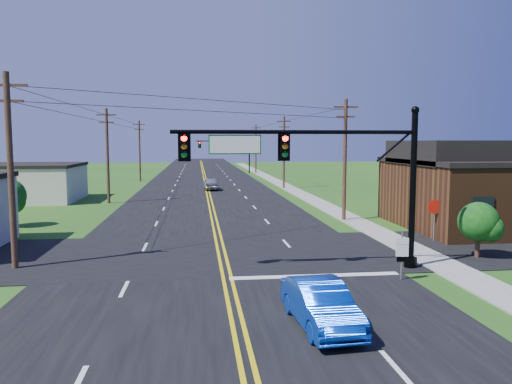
{
  "coord_description": "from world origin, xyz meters",
  "views": [
    {
      "loc": [
        -1.07,
        -13.83,
        5.87
      ],
      "look_at": [
        1.76,
        10.0,
        3.45
      ],
      "focal_mm": 35.0,
      "sensor_mm": 36.0,
      "label": 1
    }
  ],
  "objects": [
    {
      "name": "ground",
      "position": [
        0.0,
        0.0,
        0.0
      ],
      "size": [
        260.0,
        260.0,
        0.0
      ],
      "primitive_type": "plane",
      "color": "#1B4F16",
      "rests_on": "ground"
    },
    {
      "name": "road_main",
      "position": [
        0.0,
        50.0,
        0.02
      ],
      "size": [
        16.0,
        220.0,
        0.04
      ],
      "primitive_type": "cube",
      "color": "black",
      "rests_on": "ground"
    },
    {
      "name": "road_cross",
      "position": [
        0.0,
        12.0,
        0.02
      ],
      "size": [
        70.0,
        10.0,
        0.04
      ],
      "primitive_type": "cube",
      "color": "black",
      "rests_on": "ground"
    },
    {
      "name": "sidewalk",
      "position": [
        10.5,
        40.0,
        0.04
      ],
      "size": [
        2.0,
        160.0,
        0.08
      ],
      "primitive_type": "cube",
      "color": "gray",
      "rests_on": "ground"
    },
    {
      "name": "signal_mast_main",
      "position": [
        4.34,
        8.0,
        4.75
      ],
      "size": [
        11.3,
        0.6,
        7.48
      ],
      "color": "black",
      "rests_on": "ground"
    },
    {
      "name": "signal_mast_far",
      "position": [
        4.44,
        80.0,
        4.55
      ],
      "size": [
        10.98,
        0.6,
        7.48
      ],
      "color": "black",
      "rests_on": "ground"
    },
    {
      "name": "brick_building",
      "position": [
        20.0,
        18.0,
        2.35
      ],
      "size": [
        14.2,
        11.2,
        4.7
      ],
      "color": "#4F2E16",
      "rests_on": "ground"
    },
    {
      "name": "cream_bldg_far",
      "position": [
        -19.0,
        38.0,
        1.86
      ],
      "size": [
        12.2,
        9.2,
        3.7
      ],
      "color": "beige",
      "rests_on": "ground"
    },
    {
      "name": "utility_pole_left_a",
      "position": [
        -9.5,
        10.0,
        4.72
      ],
      "size": [
        1.8,
        0.28,
        9.0
      ],
      "color": "#382119",
      "rests_on": "ground"
    },
    {
      "name": "utility_pole_left_b",
      "position": [
        -9.5,
        35.0,
        4.72
      ],
      "size": [
        1.8,
        0.28,
        9.0
      ],
      "color": "#382119",
      "rests_on": "ground"
    },
    {
      "name": "utility_pole_left_c",
      "position": [
        -9.5,
        62.0,
        4.72
      ],
      "size": [
        1.8,
        0.28,
        9.0
      ],
      "color": "#382119",
      "rests_on": "ground"
    },
    {
      "name": "utility_pole_right_a",
      "position": [
        9.8,
        22.0,
        4.72
      ],
      "size": [
        1.8,
        0.28,
        9.0
      ],
      "color": "#382119",
      "rests_on": "ground"
    },
    {
      "name": "utility_pole_right_b",
      "position": [
        9.8,
        48.0,
        4.72
      ],
      "size": [
        1.8,
        0.28,
        9.0
      ],
      "color": "#382119",
      "rests_on": "ground"
    },
    {
      "name": "utility_pole_right_c",
      "position": [
        9.8,
        78.0,
        4.72
      ],
      "size": [
        1.8,
        0.28,
        9.0
      ],
      "color": "#382119",
      "rests_on": "ground"
    },
    {
      "name": "tree_right_back",
      "position": [
        16.0,
        26.0,
        2.6
      ],
      "size": [
        3.0,
        3.0,
        4.1
      ],
      "color": "#382119",
      "rests_on": "ground"
    },
    {
      "name": "shrub_corner",
      "position": [
        13.0,
        9.5,
        1.85
      ],
      "size": [
        2.0,
        2.0,
        2.86
      ],
      "color": "#382119",
      "rests_on": "ground"
    },
    {
      "name": "tree_left",
      "position": [
        -14.0,
        22.0,
        2.16
      ],
      "size": [
        2.4,
        2.4,
        3.37
      ],
      "color": "#382119",
      "rests_on": "ground"
    },
    {
      "name": "blue_car",
      "position": [
        2.76,
        1.13,
        0.72
      ],
      "size": [
        1.89,
        4.5,
        1.45
      ],
      "primitive_type": "imported",
      "rotation": [
        0.0,
        0.0,
        0.08
      ],
      "color": "#0736AD",
      "rests_on": "ground"
    },
    {
      "name": "distant_car",
      "position": [
        0.61,
        46.81,
        0.75
      ],
      "size": [
        1.85,
        4.42,
        1.5
      ],
      "primitive_type": "imported",
      "rotation": [
        0.0,
        0.0,
        3.16
      ],
      "color": "#A4A3A8",
      "rests_on": "ground"
    },
    {
      "name": "route_sign",
      "position": [
        7.5,
        5.98,
        1.24
      ],
      "size": [
        0.53,
        0.13,
        2.14
      ],
      "rotation": [
        0.0,
        0.0,
        -0.18
      ],
      "color": "slate",
      "rests_on": "ground"
    },
    {
      "name": "stop_sign",
      "position": [
        12.8,
        13.75,
        1.81
      ],
      "size": [
        0.89,
        0.19,
        2.52
      ],
      "rotation": [
        0.0,
        0.0,
        -0.17
      ],
      "color": "slate",
      "rests_on": "ground"
    }
  ]
}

